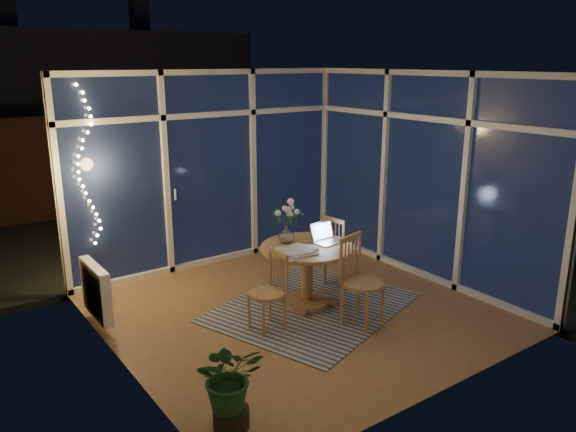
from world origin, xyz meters
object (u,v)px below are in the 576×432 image
object	(u,v)px
chair_right	(342,250)
potted_plant	(230,383)
dining_table	(307,276)
laptop	(329,232)
flower_vase	(286,234)
chair_front	(363,282)
chair_left	(267,292)

from	to	relation	value
chair_right	potted_plant	distance (m)	3.04
dining_table	laptop	size ratio (longest dim) A/B	3.18
chair_right	flower_vase	size ratio (longest dim) A/B	4.35
chair_front	flower_vase	size ratio (longest dim) A/B	4.65
dining_table	flower_vase	world-z (taller)	flower_vase
chair_left	chair_right	bearing A→B (deg)	106.67
chair_left	chair_front	size ratio (longest dim) A/B	0.86
chair_right	laptop	xyz separation A→B (m)	(-0.44, -0.28, 0.38)
chair_right	laptop	world-z (taller)	laptop
chair_left	potted_plant	distance (m)	1.63
chair_left	chair_front	distance (m)	1.01
potted_plant	chair_right	bearing A→B (deg)	33.26
chair_left	chair_right	xyz separation A→B (m)	(1.43, 0.48, 0.03)
chair_front	laptop	distance (m)	0.77
chair_left	chair_front	bearing A→B (deg)	59.29
chair_left	laptop	distance (m)	1.08
chair_front	laptop	xyz separation A→B (m)	(0.10, 0.68, 0.34)
dining_table	potted_plant	world-z (taller)	potted_plant
chair_front	potted_plant	size ratio (longest dim) A/B	1.28
laptop	chair_left	bearing A→B (deg)	-174.09
laptop	chair_front	bearing A→B (deg)	-103.50
laptop	flower_vase	size ratio (longest dim) A/B	1.57
chair_left	chair_right	distance (m)	1.51
chair_front	laptop	size ratio (longest dim) A/B	2.97
flower_vase	chair_right	bearing A→B (deg)	0.47
dining_table	laptop	xyz separation A→B (m)	(0.27, -0.05, 0.48)
chair_front	chair_left	bearing A→B (deg)	138.22
chair_left	flower_vase	world-z (taller)	flower_vase
chair_front	chair_right	bearing A→B (deg)	47.82
dining_table	chair_left	world-z (taller)	chair_left
chair_front	flower_vase	distance (m)	1.06
dining_table	chair_front	xyz separation A→B (m)	(0.18, -0.74, 0.13)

